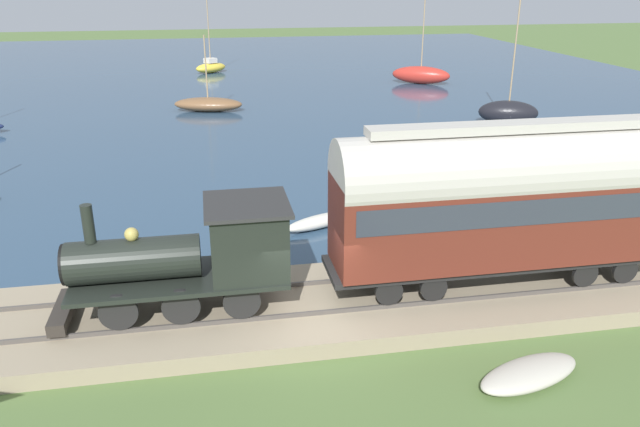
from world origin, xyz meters
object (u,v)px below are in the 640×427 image
sailboat_red (421,75)px  rowboat_far_out (320,221)px  passenger_coach (505,196)px  rowboat_off_pier (485,173)px  sailboat_brown (208,104)px  sailboat_black (508,112)px  steam_locomotive (201,251)px  sailboat_yellow (211,66)px  beached_dinghy (529,374)px

sailboat_red → rowboat_far_out: (-30.90, 14.61, -0.52)m
passenger_coach → rowboat_off_pier: bearing=-23.0°
sailboat_brown → rowboat_off_pier: sailboat_brown is taller
sailboat_brown → sailboat_red: bearing=-51.4°
rowboat_far_out → rowboat_off_pier: 10.05m
passenger_coach → sailboat_red: 38.68m
sailboat_brown → rowboat_far_out: (-22.38, -3.77, -0.25)m
sailboat_black → sailboat_brown: bearing=89.0°
sailboat_black → rowboat_far_out: sailboat_black is taller
sailboat_brown → rowboat_off_pier: bearing=-130.6°
steam_locomotive → passenger_coach: passenger_coach is taller
sailboat_black → sailboat_red: (16.05, 0.23, -0.02)m
sailboat_yellow → beached_dinghy: (-51.03, -6.30, -0.37)m
passenger_coach → sailboat_yellow: sailboat_yellow is taller
steam_locomotive → passenger_coach: 8.47m
sailboat_black → passenger_coach: bearing=174.0°
steam_locomotive → rowboat_off_pier: size_ratio=2.53×
sailboat_black → beached_dinghy: bearing=175.9°
rowboat_off_pier → beached_dinghy: bearing=103.6°
sailboat_brown → passenger_coach: bearing=-151.0°
steam_locomotive → rowboat_off_pier: (11.11, -13.12, -2.02)m
sailboat_black → sailboat_brown: sailboat_black is taller
rowboat_far_out → sailboat_brown: bearing=-14.2°
steam_locomotive → sailboat_red: size_ratio=0.78×
beached_dinghy → steam_locomotive: bearing=61.6°
sailboat_black → rowboat_off_pier: bearing=169.9°
steam_locomotive → sailboat_red: bearing=-27.0°
sailboat_black → sailboat_yellow: size_ratio=1.05×
sailboat_red → rowboat_off_pier: (-26.04, 5.81, -0.61)m
passenger_coach → rowboat_off_pier: 12.44m
sailboat_red → sailboat_brown: 20.25m
steam_locomotive → sailboat_black: size_ratio=0.67×
sailboat_black → rowboat_far_out: 21.00m
sailboat_brown → rowboat_off_pier: (-17.52, -12.57, -0.33)m
steam_locomotive → sailboat_brown: 28.69m
sailboat_yellow → sailboat_red: (-9.89, -17.83, 0.18)m
sailboat_red → beached_dinghy: size_ratio=2.65×
sailboat_black → sailboat_red: sailboat_black is taller
passenger_coach → beached_dinghy: passenger_coach is taller
rowboat_far_out → beached_dinghy: bearing=173.0°
passenger_coach → sailboat_brown: 29.81m
passenger_coach → sailboat_yellow: (47.04, 7.31, -2.58)m
passenger_coach → sailboat_red: sailboat_red is taller
sailboat_red → beached_dinghy: (-41.14, 11.53, -0.55)m
sailboat_red → rowboat_off_pier: size_ratio=3.27×
passenger_coach → rowboat_off_pier: size_ratio=4.14×
steam_locomotive → rowboat_far_out: steam_locomotive is taller
sailboat_black → sailboat_yellow: 31.61m
sailboat_yellow → sailboat_brown: (-18.40, 0.55, -0.10)m
sailboat_black → sailboat_brown: (7.53, 18.61, -0.30)m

